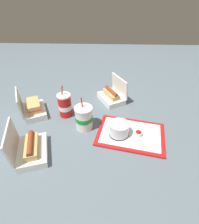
# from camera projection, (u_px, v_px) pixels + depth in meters

# --- Properties ---
(ground_plane) EXTENTS (3.20, 3.20, 0.00)m
(ground_plane) POSITION_uv_depth(u_px,v_px,m) (97.00, 117.00, 1.12)
(ground_plane) COLOR slate
(food_tray) EXTENTS (0.41, 0.33, 0.01)m
(food_tray) POSITION_uv_depth(u_px,v_px,m) (131.00, 134.00, 0.98)
(food_tray) COLOR red
(food_tray) RESTS_ON ground_plane
(cake_container) EXTENTS (0.11, 0.11, 0.08)m
(cake_container) POSITION_uv_depth(u_px,v_px,m) (119.00, 129.00, 0.95)
(cake_container) COLOR black
(cake_container) RESTS_ON food_tray
(ketchup_cup) EXTENTS (0.04, 0.04, 0.02)m
(ketchup_cup) POSITION_uv_depth(u_px,v_px,m) (138.00, 134.00, 0.96)
(ketchup_cup) COLOR white
(ketchup_cup) RESTS_ON food_tray
(napkin_stack) EXTENTS (0.11, 0.11, 0.00)m
(napkin_stack) POSITION_uv_depth(u_px,v_px,m) (130.00, 129.00, 1.01)
(napkin_stack) COLOR white
(napkin_stack) RESTS_ON food_tray
(plastic_fork) EXTENTS (0.11, 0.04, 0.00)m
(plastic_fork) POSITION_uv_depth(u_px,v_px,m) (147.00, 146.00, 0.90)
(plastic_fork) COLOR white
(plastic_fork) RESTS_ON food_tray
(clamshell_hotdog_corner) EXTENTS (0.21, 0.24, 0.18)m
(clamshell_hotdog_corner) POSITION_uv_depth(u_px,v_px,m) (30.00, 149.00, 0.85)
(clamshell_hotdog_corner) COLOR white
(clamshell_hotdog_corner) RESTS_ON ground_plane
(clamshell_sandwich_front) EXTENTS (0.21, 0.24, 0.17)m
(clamshell_sandwich_front) POSITION_uv_depth(u_px,v_px,m) (33.00, 108.00, 1.12)
(clamshell_sandwich_front) COLOR white
(clamshell_sandwich_front) RESTS_ON ground_plane
(clamshell_hotdog_center) EXTENTS (0.21, 0.23, 0.17)m
(clamshell_hotdog_center) POSITION_uv_depth(u_px,v_px,m) (112.00, 96.00, 1.25)
(clamshell_hotdog_center) COLOR white
(clamshell_hotdog_center) RESTS_ON ground_plane
(soda_cup_right) EXTENTS (0.09, 0.09, 0.21)m
(soda_cup_right) POSITION_uv_depth(u_px,v_px,m) (65.00, 105.00, 1.09)
(soda_cup_right) COLOR red
(soda_cup_right) RESTS_ON ground_plane
(soda_cup_front) EXTENTS (0.10, 0.10, 0.20)m
(soda_cup_front) POSITION_uv_depth(u_px,v_px,m) (84.00, 118.00, 1.00)
(soda_cup_front) COLOR white
(soda_cup_front) RESTS_ON ground_plane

